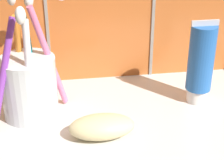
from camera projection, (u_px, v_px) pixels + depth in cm
name	position (u px, v px, depth cm)	size (l,w,h in cm)	color
sink_counter	(163.00, 128.00, 53.25)	(69.18, 31.33, 2.00)	silver
toothbrush_cup	(28.00, 82.00, 52.43)	(12.91, 13.81, 18.25)	silver
toothpaste_tube	(201.00, 63.00, 55.18)	(4.01, 3.81, 12.98)	white
soap_bar	(102.00, 127.00, 48.99)	(8.69, 4.72, 3.05)	beige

